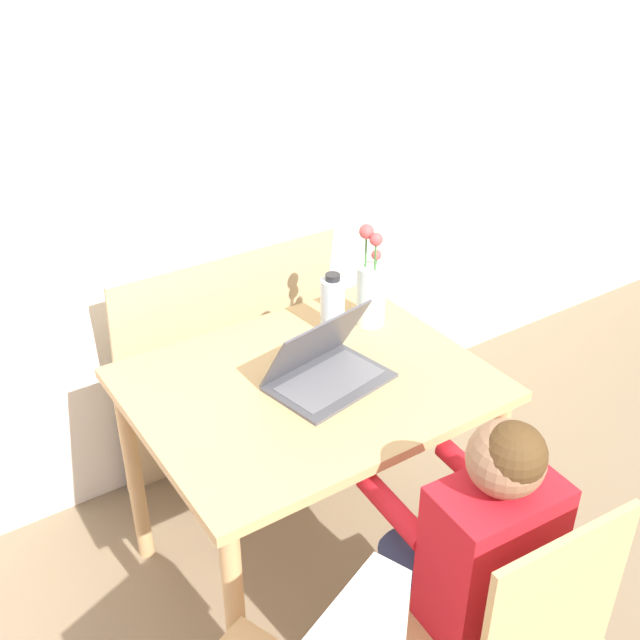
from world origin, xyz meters
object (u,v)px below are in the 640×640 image
chair_occupied (501,630)px  laptop (324,366)px  person_seated (474,541)px  water_bottle (332,304)px  flower_vase (371,289)px

chair_occupied → laptop: laptop is taller
person_seated → water_bottle: (0.16, 0.82, 0.20)m
flower_vase → water_bottle: (-0.12, 0.03, -0.03)m
person_seated → flower_vase: size_ratio=3.00×
laptop → water_bottle: size_ratio=1.88×
laptop → water_bottle: laptop is taller
water_bottle → chair_occupied: bearing=-100.1°
person_seated → flower_vase: bearing=-106.0°
flower_vase → water_bottle: size_ratio=1.74×
chair_occupied → flower_vase: size_ratio=2.57×
person_seated → water_bottle: 0.86m
laptop → flower_vase: (0.30, 0.18, 0.07)m
laptop → flower_vase: size_ratio=1.08×
person_seated → chair_occupied: bearing=90.0°
laptop → water_bottle: bearing=40.2°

